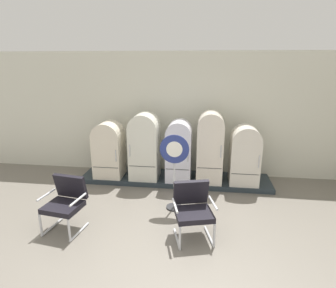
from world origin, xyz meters
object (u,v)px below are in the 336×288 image
object	(u,v)px
refrigerator_1	(144,144)
refrigerator_2	(179,149)
refrigerator_4	(245,154)
armchair_right	(193,207)
sign_stand	(174,170)
armchair_left	(66,200)
refrigerator_0	(109,148)
refrigerator_3	(210,145)

from	to	relation	value
refrigerator_1	refrigerator_2	world-z (taller)	refrigerator_1
refrigerator_4	armchair_right	xyz separation A→B (m)	(-1.08, -2.09, -0.29)
refrigerator_1	sign_stand	xyz separation A→B (m)	(0.85, -1.23, -0.12)
armchair_left	refrigerator_2	bearing A→B (deg)	50.62
refrigerator_4	sign_stand	xyz separation A→B (m)	(-1.48, -1.22, 0.01)
armchair_right	sign_stand	size ratio (longest dim) A/B	0.62
armchair_right	sign_stand	xyz separation A→B (m)	(-0.40, 0.87, 0.29)
refrigerator_0	refrigerator_4	distance (m)	3.21
sign_stand	refrigerator_4	bearing A→B (deg)	39.40
refrigerator_0	refrigerator_3	xyz separation A→B (m)	(2.42, 0.02, 0.17)
refrigerator_2	sign_stand	world-z (taller)	refrigerator_2
refrigerator_0	refrigerator_2	xyz separation A→B (m)	(1.71, -0.01, 0.05)
refrigerator_0	refrigerator_3	bearing A→B (deg)	0.40
refrigerator_1	refrigerator_3	world-z (taller)	refrigerator_3
refrigerator_1	refrigerator_3	distance (m)	1.54
refrigerator_3	armchair_left	bearing A→B (deg)	-138.76
refrigerator_1	armchair_right	bearing A→B (deg)	-59.22
armchair_left	sign_stand	distance (m)	2.03
refrigerator_2	armchair_right	size ratio (longest dim) A/B	1.52
refrigerator_0	armchair_left	xyz separation A→B (m)	(-0.05, -2.15, -0.28)
refrigerator_1	refrigerator_3	xyz separation A→B (m)	(1.54, 0.01, 0.04)
refrigerator_2	refrigerator_4	world-z (taller)	refrigerator_2
refrigerator_2	armchair_right	xyz separation A→B (m)	(0.43, -2.09, -0.33)
armchair_left	refrigerator_3	bearing A→B (deg)	41.24
refrigerator_3	refrigerator_4	world-z (taller)	refrigerator_3
refrigerator_4	sign_stand	size ratio (longest dim) A/B	0.89
armchair_left	sign_stand	xyz separation A→B (m)	(1.78, 0.92, 0.29)
refrigerator_0	refrigerator_2	distance (m)	1.71
refrigerator_0	refrigerator_1	bearing A→B (deg)	0.24
refrigerator_4	sign_stand	world-z (taller)	sign_stand
armchair_right	refrigerator_4	bearing A→B (deg)	62.75
refrigerator_4	armchair_left	size ratio (longest dim) A/B	1.44
armchair_left	sign_stand	world-z (taller)	sign_stand
sign_stand	armchair_right	bearing A→B (deg)	-65.18
sign_stand	refrigerator_1	bearing A→B (deg)	124.61
refrigerator_1	armchair_left	xyz separation A→B (m)	(-0.93, -2.15, -0.41)
refrigerator_4	armchair_right	distance (m)	2.37
refrigerator_0	refrigerator_3	distance (m)	2.43
refrigerator_3	sign_stand	distance (m)	1.43
refrigerator_3	armchair_right	world-z (taller)	refrigerator_3
refrigerator_1	refrigerator_3	bearing A→B (deg)	0.49
refrigerator_2	refrigerator_4	distance (m)	1.51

